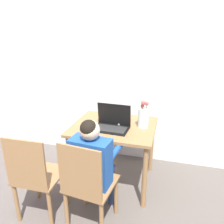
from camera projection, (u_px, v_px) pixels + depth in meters
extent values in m
cube|color=white|center=(118.00, 69.00, 2.85)|extent=(6.40, 0.05, 2.50)
cube|color=olive|center=(114.00, 127.00, 2.43)|extent=(0.90, 0.77, 0.03)
cylinder|color=olive|center=(70.00, 166.00, 2.35)|extent=(0.05, 0.05, 0.70)
cylinder|color=olive|center=(145.00, 178.00, 2.15)|extent=(0.05, 0.05, 0.70)
cylinder|color=olive|center=(92.00, 139.00, 2.95)|extent=(0.05, 0.05, 0.70)
cylinder|color=olive|center=(151.00, 146.00, 2.75)|extent=(0.05, 0.05, 0.70)
cube|color=olive|center=(92.00, 183.00, 1.94)|extent=(0.44, 0.44, 0.02)
cube|color=olive|center=(80.00, 173.00, 1.70)|extent=(0.38, 0.06, 0.45)
cylinder|color=olive|center=(116.00, 196.00, 2.11)|extent=(0.04, 0.04, 0.42)
cylinder|color=olive|center=(85.00, 187.00, 2.23)|extent=(0.04, 0.04, 0.42)
cylinder|color=olive|center=(102.00, 222.00, 1.81)|extent=(0.04, 0.04, 0.42)
cylinder|color=olive|center=(67.00, 211.00, 1.93)|extent=(0.04, 0.04, 0.42)
cube|color=olive|center=(41.00, 175.00, 2.06)|extent=(0.41, 0.41, 0.02)
cube|color=olive|center=(25.00, 165.00, 1.81)|extent=(0.38, 0.03, 0.45)
cylinder|color=olive|center=(67.00, 186.00, 2.25)|extent=(0.04, 0.04, 0.42)
cylinder|color=olive|center=(37.00, 180.00, 2.33)|extent=(0.04, 0.04, 0.42)
cylinder|color=olive|center=(50.00, 210.00, 1.94)|extent=(0.04, 0.04, 0.42)
cylinder|color=olive|center=(17.00, 203.00, 2.02)|extent=(0.04, 0.04, 0.42)
cube|color=#1E4C9E|center=(91.00, 162.00, 1.87)|extent=(0.36, 0.22, 0.43)
sphere|color=beige|center=(90.00, 130.00, 1.77)|extent=(0.17, 0.17, 0.17)
sphere|color=black|center=(89.00, 128.00, 1.75)|extent=(0.14, 0.14, 0.14)
cylinder|color=navy|center=(106.00, 174.00, 2.03)|extent=(0.12, 0.29, 0.09)
cylinder|color=navy|center=(91.00, 171.00, 2.09)|extent=(0.12, 0.29, 0.09)
cylinder|color=navy|center=(111.00, 186.00, 2.23)|extent=(0.08, 0.08, 0.44)
cylinder|color=navy|center=(98.00, 182.00, 2.29)|extent=(0.08, 0.08, 0.44)
cylinder|color=#1E4C9E|center=(116.00, 151.00, 1.99)|extent=(0.08, 0.24, 0.06)
cylinder|color=#1E4C9E|center=(87.00, 146.00, 2.10)|extent=(0.08, 0.24, 0.06)
cube|color=black|center=(111.00, 129.00, 2.31)|extent=(0.38, 0.26, 0.01)
cube|color=#2D2D2D|center=(111.00, 129.00, 2.31)|extent=(0.34, 0.19, 0.00)
cube|color=black|center=(114.00, 114.00, 2.37)|extent=(0.37, 0.05, 0.24)
cube|color=#19284C|center=(114.00, 114.00, 2.37)|extent=(0.34, 0.04, 0.21)
cylinder|color=silver|center=(143.00, 118.00, 2.35)|extent=(0.12, 0.12, 0.21)
cylinder|color=#3D7A38|center=(146.00, 114.00, 2.33)|extent=(0.01, 0.01, 0.22)
sphere|color=#CC4C4C|center=(147.00, 104.00, 2.30)|extent=(0.04, 0.04, 0.04)
cylinder|color=#3D7A38|center=(142.00, 114.00, 2.36)|extent=(0.01, 0.01, 0.19)
sphere|color=#CC4C4C|center=(142.00, 106.00, 2.33)|extent=(0.04, 0.04, 0.04)
cylinder|color=#3D7A38|center=(143.00, 114.00, 2.31)|extent=(0.01, 0.01, 0.24)
sphere|color=#CC4C4C|center=(143.00, 103.00, 2.27)|extent=(0.05, 0.05, 0.05)
cylinder|color=silver|center=(120.00, 118.00, 2.41)|extent=(0.07, 0.07, 0.16)
cylinder|color=#262628|center=(120.00, 110.00, 2.38)|extent=(0.04, 0.04, 0.02)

